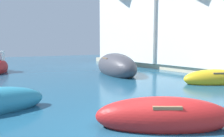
# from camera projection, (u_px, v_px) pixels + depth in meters

# --- Properties ---
(ground) EXTENTS (80.00, 80.00, 0.00)m
(ground) POSITION_uv_depth(u_px,v_px,m) (157.00, 132.00, 5.10)
(ground) COLOR #1E5170
(moored_boat_0) EXTENTS (3.78, 6.61, 2.05)m
(moored_boat_0) POSITION_uv_depth(u_px,v_px,m) (116.00, 66.00, 15.81)
(moored_boat_0) COLOR #3F3F47
(moored_boat_0) RESTS_ON ground
(moored_boat_3) EXTENTS (3.79, 2.65, 1.07)m
(moored_boat_3) POSITION_uv_depth(u_px,v_px,m) (214.00, 79.00, 11.55)
(moored_boat_3) COLOR gold
(moored_boat_3) RESTS_ON ground
(moored_boat_8) EXTENTS (3.65, 2.94, 1.04)m
(moored_boat_8) POSITION_uv_depth(u_px,v_px,m) (163.00, 116.00, 5.40)
(moored_boat_8) COLOR #B21E1E
(moored_boat_8) RESTS_ON ground
(waterfront_building_main) EXTENTS (6.76, 9.13, 7.58)m
(waterfront_building_main) POSITION_uv_depth(u_px,v_px,m) (217.00, 19.00, 16.84)
(waterfront_building_main) COLOR white
(waterfront_building_main) RESTS_ON quay_promenade
(waterfront_building_annex) EXTENTS (7.22, 9.45, 9.21)m
(waterfront_building_annex) POSITION_uv_depth(u_px,v_px,m) (143.00, 21.00, 24.49)
(waterfront_building_annex) COLOR beige
(waterfront_building_annex) RESTS_ON quay_promenade
(waterfront_building_far) EXTENTS (7.38, 10.50, 9.05)m
(waterfront_building_far) POSITION_uv_depth(u_px,v_px,m) (146.00, 21.00, 24.08)
(waterfront_building_far) COLOR white
(waterfront_building_far) RESTS_ON quay_promenade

